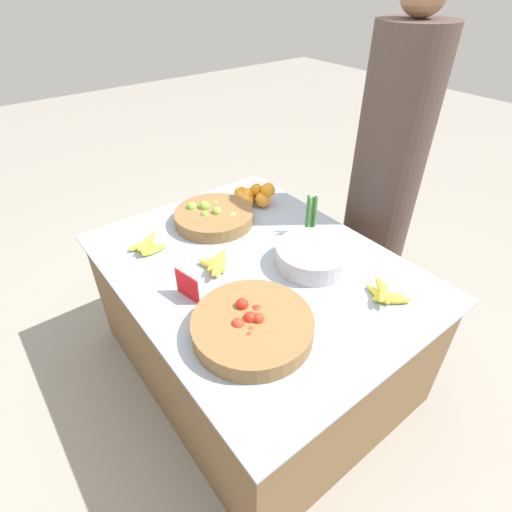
% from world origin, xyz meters
% --- Properties ---
extents(ground_plane, '(12.00, 12.00, 0.00)m').
position_xyz_m(ground_plane, '(0.00, 0.00, 0.00)').
color(ground_plane, gray).
extents(market_table, '(1.43, 1.10, 0.66)m').
position_xyz_m(market_table, '(0.00, 0.00, 0.33)').
color(market_table, brown).
rests_on(market_table, ground_plane).
extents(lime_bowl, '(0.39, 0.39, 0.10)m').
position_xyz_m(lime_bowl, '(-0.41, 0.05, 0.70)').
color(lime_bowl, olive).
rests_on(lime_bowl, market_table).
extents(tomato_basket, '(0.43, 0.43, 0.10)m').
position_xyz_m(tomato_basket, '(0.30, -0.25, 0.70)').
color(tomato_basket, olive).
rests_on(tomato_basket, market_table).
extents(orange_pile, '(0.22, 0.20, 0.13)m').
position_xyz_m(orange_pile, '(-0.45, 0.32, 0.71)').
color(orange_pile, orange).
rests_on(orange_pile, market_table).
extents(metal_bowl, '(0.32, 0.32, 0.09)m').
position_xyz_m(metal_bowl, '(0.14, 0.20, 0.71)').
color(metal_bowl, '#B7B7BF').
rests_on(metal_bowl, market_table).
extents(price_sign, '(0.12, 0.03, 0.11)m').
position_xyz_m(price_sign, '(-0.00, -0.34, 0.72)').
color(price_sign, red).
rests_on(price_sign, market_table).
extents(veg_bundle, '(0.05, 0.04, 0.20)m').
position_xyz_m(veg_bundle, '(-0.04, 0.37, 0.76)').
color(veg_bundle, '#4C8E42').
rests_on(veg_bundle, market_table).
extents(banana_bunch_back_center, '(0.13, 0.16, 0.05)m').
position_xyz_m(banana_bunch_back_center, '(-0.39, -0.32, 0.69)').
color(banana_bunch_back_center, yellow).
rests_on(banana_bunch_back_center, market_table).
extents(banana_bunch_front_right, '(0.18, 0.15, 0.06)m').
position_xyz_m(banana_bunch_front_right, '(0.48, 0.26, 0.69)').
color(banana_bunch_front_right, yellow).
rests_on(banana_bunch_front_right, market_table).
extents(banana_bunch_front_center, '(0.17, 0.16, 0.06)m').
position_xyz_m(banana_bunch_front_center, '(-0.08, -0.15, 0.69)').
color(banana_bunch_front_center, yellow).
rests_on(banana_bunch_front_center, market_table).
extents(vendor_person, '(0.35, 0.35, 1.73)m').
position_xyz_m(vendor_person, '(-0.00, 0.84, 0.80)').
color(vendor_person, '#473833').
rests_on(vendor_person, ground_plane).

